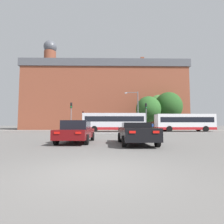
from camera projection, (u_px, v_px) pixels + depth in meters
The scene contains 18 objects.
ground_plane at pixel (95, 173), 4.44m from camera, with size 400.00×400.00×0.00m, color #605E5B.
stop_line_strip at pixel (106, 133), 24.69m from camera, with size 8.45×0.30×0.01m, color silver.
far_pavement at pixel (107, 130), 37.24m from camera, with size 69.38×2.50×0.01m, color gray.
brick_civic_building at pixel (105, 97), 47.85m from camera, with size 41.27×13.81×24.58m.
car_saloon_left at pixel (77, 131), 12.01m from camera, with size 2.17×4.72×1.50m.
car_roadster_right at pixel (136, 133), 10.92m from camera, with size 2.13×4.63×1.35m.
bus_crossing_lead at pixel (114, 122), 30.71m from camera, with size 10.93×2.72×3.19m.
bus_crossing_trailing at pixel (184, 122), 31.01m from camera, with size 10.10×2.77×3.06m.
traffic_light_near_left at pixel (71, 113), 25.49m from camera, with size 0.26×0.31×4.44m.
traffic_light_near_right at pixel (146, 113), 25.87m from camera, with size 0.26×0.31×4.41m.
traffic_light_far_left at pixel (83, 117), 37.04m from camera, with size 0.26×0.31×4.06m.
street_lamp_junction at pixel (135, 107), 30.13m from camera, with size 2.41×0.36×6.94m.
pedestrian_waiting at pixel (109, 126), 37.33m from camera, with size 0.24×0.41×1.69m.
pedestrian_walking_east at pixel (95, 126), 37.14m from camera, with size 0.33×0.45×1.62m.
pedestrian_walking_west at pixel (152, 126), 37.44m from camera, with size 0.45×0.32×1.63m.
tree_by_building at pixel (159, 108), 41.88m from camera, with size 6.14×6.14×8.37m.
tree_kerbside at pixel (148, 109), 37.15m from camera, with size 5.27×5.27×7.26m.
tree_distant at pixel (168, 106), 39.29m from camera, with size 6.10×6.10×8.54m.
Camera 1 is at (0.37, -4.54, 1.22)m, focal length 28.00 mm.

